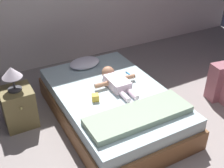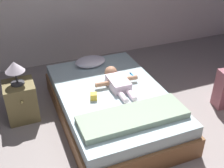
% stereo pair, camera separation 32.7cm
% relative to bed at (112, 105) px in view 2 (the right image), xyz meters
% --- Properties ---
extents(bed, '(1.26, 1.97, 0.39)m').
position_rel_bed_xyz_m(bed, '(0.00, 0.00, 0.00)').
color(bed, brown).
rests_on(bed, ground_plane).
extents(pillow, '(0.42, 0.27, 0.14)m').
position_rel_bed_xyz_m(pillow, '(-0.04, 0.71, 0.27)').
color(pillow, silver).
rests_on(pillow, bed).
extents(baby, '(0.55, 0.68, 0.16)m').
position_rel_bed_xyz_m(baby, '(0.10, 0.10, 0.26)').
color(baby, white).
rests_on(baby, bed).
extents(toothbrush, '(0.03, 0.13, 0.02)m').
position_rel_bed_xyz_m(toothbrush, '(0.39, 0.26, 0.21)').
color(toothbrush, '#2889DA').
rests_on(toothbrush, bed).
extents(nightstand, '(0.36, 0.39, 0.48)m').
position_rel_bed_xyz_m(nightstand, '(-1.03, 0.43, 0.05)').
color(nightstand, brown).
rests_on(nightstand, ground_plane).
extents(lamp, '(0.22, 0.22, 0.29)m').
position_rel_bed_xyz_m(lamp, '(-1.03, 0.43, 0.51)').
color(lamp, '#333338').
rests_on(lamp, nightstand).
extents(blanket, '(1.13, 0.39, 0.07)m').
position_rel_bed_xyz_m(blanket, '(-0.00, -0.58, 0.23)').
color(blanket, '#95AA8F').
rests_on(blanket, bed).
extents(toy_block, '(0.10, 0.10, 0.08)m').
position_rel_bed_xyz_m(toy_block, '(-0.26, -0.08, 0.24)').
color(toy_block, yellow).
rests_on(toy_block, bed).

